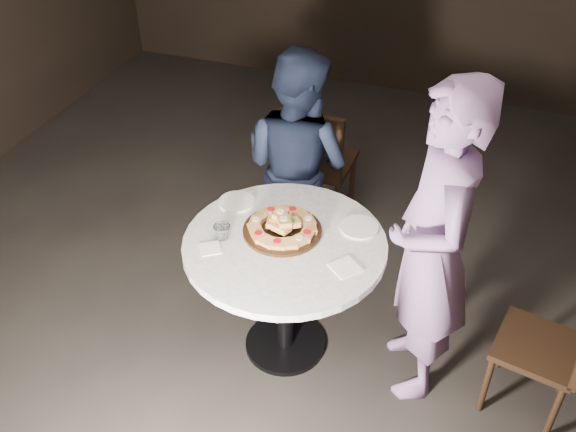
{
  "coord_description": "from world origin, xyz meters",
  "views": [
    {
      "loc": [
        0.9,
        -2.5,
        2.93
      ],
      "look_at": [
        0.02,
        -0.04,
        0.93
      ],
      "focal_mm": 40.0,
      "sensor_mm": 36.0,
      "label": 1
    }
  ],
  "objects": [
    {
      "name": "chair_right",
      "position": [
        1.45,
        -0.04,
        0.5
      ],
      "size": [
        0.49,
        0.48,
        0.86
      ],
      "rotation": [
        0.0,
        0.0,
        -1.77
      ],
      "color": "black",
      "rests_on": "ground"
    },
    {
      "name": "serving_board",
      "position": [
        -0.02,
        -0.02,
        0.81
      ],
      "size": [
        0.48,
        0.48,
        0.02
      ],
      "primitive_type": "cylinder",
      "rotation": [
        0.0,
        0.0,
        0.17
      ],
      "color": "black",
      "rests_on": "table"
    },
    {
      "name": "focaccia_pile",
      "position": [
        -0.02,
        -0.02,
        0.85
      ],
      "size": [
        0.37,
        0.37,
        0.1
      ],
      "rotation": [
        0.0,
        0.0,
        -0.15
      ],
      "color": "#C2854B",
      "rests_on": "serving_board"
    },
    {
      "name": "floor",
      "position": [
        0.0,
        0.0,
        0.0
      ],
      "size": [
        7.0,
        7.0,
        0.0
      ],
      "primitive_type": "plane",
      "color": "black",
      "rests_on": "ground"
    },
    {
      "name": "plate_right",
      "position": [
        0.36,
        0.15,
        0.81
      ],
      "size": [
        0.22,
        0.22,
        0.01
      ],
      "primitive_type": "cylinder",
      "rotation": [
        0.0,
        0.0,
        -0.03
      ],
      "color": "white",
      "rests_on": "table"
    },
    {
      "name": "napkin_far",
      "position": [
        0.37,
        -0.18,
        0.81
      ],
      "size": [
        0.19,
        0.19,
        0.01
      ],
      "primitive_type": "cube",
      "rotation": [
        0.0,
        0.0,
        -0.7
      ],
      "color": "white",
      "rests_on": "table"
    },
    {
      "name": "water_glass",
      "position": [
        -0.29,
        -0.17,
        0.84
      ],
      "size": [
        0.12,
        0.12,
        0.08
      ],
      "primitive_type": "imported",
      "rotation": [
        0.0,
        0.0,
        0.38
      ],
      "color": "silver",
      "rests_on": "table"
    },
    {
      "name": "chair_far",
      "position": [
        -0.18,
        1.09,
        0.56
      ],
      "size": [
        0.47,
        0.49,
        0.98
      ],
      "rotation": [
        0.0,
        0.0,
        3.11
      ],
      "color": "black",
      "rests_on": "ground"
    },
    {
      "name": "napkin_near",
      "position": [
        -0.32,
        -0.27,
        0.8
      ],
      "size": [
        0.14,
        0.14,
        0.01
      ],
      "primitive_type": "cube",
      "rotation": [
        0.0,
        0.0,
        0.6
      ],
      "color": "white",
      "rests_on": "table"
    },
    {
      "name": "diner_navy",
      "position": [
        -0.18,
        0.68,
        0.77
      ],
      "size": [
        0.89,
        0.79,
        1.53
      ],
      "primitive_type": "imported",
      "rotation": [
        0.0,
        0.0,
        2.82
      ],
      "color": "#141B31",
      "rests_on": "ground"
    },
    {
      "name": "diner_teal",
      "position": [
        0.76,
        -0.02,
        0.91
      ],
      "size": [
        0.64,
        0.77,
        1.81
      ],
      "primitive_type": "imported",
      "rotation": [
        0.0,
        0.0,
        -1.21
      ],
      "color": "slate",
      "rests_on": "ground"
    },
    {
      "name": "plate_left",
      "position": [
        -0.35,
        0.14,
        0.81
      ],
      "size": [
        0.26,
        0.26,
        0.01
      ],
      "primitive_type": "cylinder",
      "rotation": [
        0.0,
        0.0,
        -0.37
      ],
      "color": "white",
      "rests_on": "table"
    },
    {
      "name": "table",
      "position": [
        0.02,
        -0.09,
        0.65
      ],
      "size": [
        1.15,
        1.15,
        0.8
      ],
      "rotation": [
        0.0,
        0.0,
        0.07
      ],
      "color": "black",
      "rests_on": "ground"
    }
  ]
}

